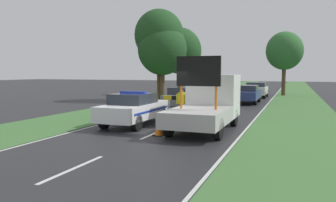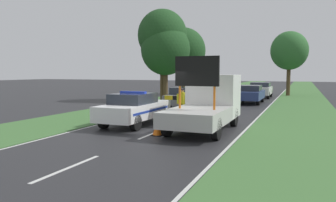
{
  "view_description": "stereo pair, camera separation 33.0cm",
  "coord_description": "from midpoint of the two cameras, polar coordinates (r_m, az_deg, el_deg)",
  "views": [
    {
      "loc": [
        5.22,
        -12.14,
        2.47
      ],
      "look_at": [
        -0.36,
        2.29,
        1.1
      ],
      "focal_mm": 35.0,
      "sensor_mm": 36.0,
      "label": 1
    },
    {
      "loc": [
        5.52,
        -12.02,
        2.47
      ],
      "look_at": [
        -0.36,
        2.29,
        1.1
      ],
      "focal_mm": 35.0,
      "sensor_mm": 36.0,
      "label": 2
    }
  ],
  "objects": [
    {
      "name": "queued_car_suv_grey",
      "position": [
        22.22,
        2.18,
        0.65
      ],
      "size": [
        1.71,
        3.99,
        1.44
      ],
      "rotation": [
        0.0,
        0.0,
        3.14
      ],
      "color": "slate",
      "rests_on": "ground"
    },
    {
      "name": "lane_markings",
      "position": [
        26.65,
        9.43,
        -0.32
      ],
      "size": [
        6.76,
        62.61,
        0.01
      ],
      "color": "silver",
      "rests_on": "ground"
    },
    {
      "name": "traffic_cone_near_police",
      "position": [
        18.63,
        1.72,
        -1.46
      ],
      "size": [
        0.52,
        0.52,
        0.72
      ],
      "color": "black",
      "rests_on": "ground"
    },
    {
      "name": "traffic_cone_near_truck",
      "position": [
        14.95,
        -1.54,
        -3.34
      ],
      "size": [
        0.42,
        0.42,
        0.58
      ],
      "color": "black",
      "rests_on": "ground"
    },
    {
      "name": "work_truck",
      "position": [
        14.42,
        6.36,
        -0.3
      ],
      "size": [
        2.17,
        5.26,
        3.09
      ],
      "rotation": [
        0.0,
        0.0,
        3.19
      ],
      "color": "white",
      "rests_on": "ground"
    },
    {
      "name": "road_barrier",
      "position": [
        17.9,
        3.02,
        0.21
      ],
      "size": [
        2.89,
        0.08,
        1.16
      ],
      "rotation": [
        0.0,
        0.0,
        -0.12
      ],
      "color": "black",
      "rests_on": "ground"
    },
    {
      "name": "roadside_tree_mid_left",
      "position": [
        36.58,
        19.39,
        8.21
      ],
      "size": [
        3.79,
        3.79,
        6.68
      ],
      "color": "#4C3823",
      "rests_on": "ground"
    },
    {
      "name": "ground_plane",
      "position": [
        13.45,
        -2.79,
        -5.53
      ],
      "size": [
        160.0,
        160.0,
        0.0
      ],
      "primitive_type": "plane",
      "color": "#28282B"
    },
    {
      "name": "police_officer",
      "position": [
        16.94,
        1.81,
        -0.03
      ],
      "size": [
        0.58,
        0.37,
        1.63
      ],
      "rotation": [
        0.0,
        0.0,
        3.51
      ],
      "color": "#191E38",
      "rests_on": "ground"
    },
    {
      "name": "queued_car_hatch_blue",
      "position": [
        26.75,
        13.24,
        1.26
      ],
      "size": [
        1.83,
        4.36,
        1.44
      ],
      "rotation": [
        0.0,
        0.0,
        3.14
      ],
      "color": "navy",
      "rests_on": "ground"
    },
    {
      "name": "grass_verge_right",
      "position": [
        32.17,
        21.35,
        0.33
      ],
      "size": [
        4.18,
        120.0,
        0.03
      ],
      "color": "#427038",
      "rests_on": "ground"
    },
    {
      "name": "roadside_tree_near_right",
      "position": [
        28.18,
        -1.34,
        8.93
      ],
      "size": [
        4.18,
        4.18,
        6.59
      ],
      "color": "#4C3823",
      "rests_on": "ground"
    },
    {
      "name": "traffic_cone_behind_barrier",
      "position": [
        17.85,
        4.74,
        -2.12
      ],
      "size": [
        0.36,
        0.36,
        0.5
      ],
      "color": "black",
      "rests_on": "ground"
    },
    {
      "name": "police_car",
      "position": [
        15.36,
        -6.46,
        -1.29
      ],
      "size": [
        1.83,
        4.56,
        1.59
      ],
      "rotation": [
        0.0,
        0.0,
        0.0
      ],
      "color": "white",
      "rests_on": "ground"
    },
    {
      "name": "pedestrian_civilian",
      "position": [
        17.21,
        3.45,
        0.06
      ],
      "size": [
        0.6,
        0.38,
        1.66
      ],
      "rotation": [
        0.0,
        0.0,
        0.11
      ],
      "color": "#232326",
      "rests_on": "ground"
    },
    {
      "name": "queued_car_van_white",
      "position": [
        33.06,
        14.9,
        1.97
      ],
      "size": [
        1.93,
        4.61,
        1.49
      ],
      "rotation": [
        0.0,
        0.0,
        3.14
      ],
      "color": "silver",
      "rests_on": "ground"
    },
    {
      "name": "traffic_cone_centre_front",
      "position": [
        12.8,
        -2.37,
        -4.75
      ],
      "size": [
        0.42,
        0.42,
        0.58
      ],
      "color": "black",
      "rests_on": "ground"
    },
    {
      "name": "roadside_tree_mid_right",
      "position": [
        36.26,
        1.75,
        8.72
      ],
      "size": [
        4.8,
        4.8,
        7.32
      ],
      "color": "#4C3823",
      "rests_on": "ground"
    },
    {
      "name": "roadside_tree_near_left",
      "position": [
        28.71,
        -1.89,
        11.31
      ],
      "size": [
        4.24,
        4.24,
        7.85
      ],
      "color": "#4C3823",
      "rests_on": "ground"
    },
    {
      "name": "grass_verge_left",
      "position": [
        33.96,
        2.39,
        0.9
      ],
      "size": [
        4.18,
        120.0,
        0.03
      ],
      "color": "#427038",
      "rests_on": "ground"
    }
  ]
}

